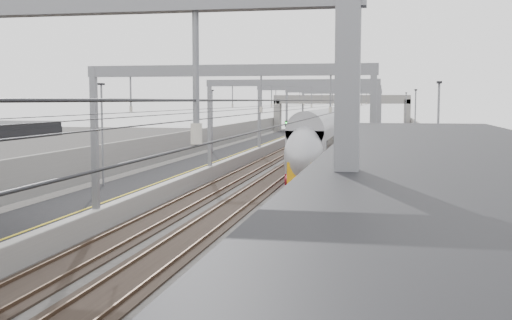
% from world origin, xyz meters
% --- Properties ---
extents(platform_left, '(4.00, 120.00, 1.00)m').
position_xyz_m(platform_left, '(-8.00, 45.00, 0.50)').
color(platform_left, black).
rests_on(platform_left, ground).
extents(platform_right, '(4.00, 120.00, 1.00)m').
position_xyz_m(platform_right, '(8.00, 45.00, 0.50)').
color(platform_right, black).
rests_on(platform_right, ground).
extents(tracks, '(11.40, 140.00, 0.20)m').
position_xyz_m(tracks, '(0.00, 45.00, 0.05)').
color(tracks, black).
rests_on(tracks, ground).
extents(overhead_line, '(13.00, 140.00, 6.60)m').
position_xyz_m(overhead_line, '(0.00, 51.62, 6.14)').
color(overhead_line, gray).
rests_on(overhead_line, platform_left).
extents(canopy_right, '(4.40, 30.00, 4.24)m').
position_xyz_m(canopy_right, '(8.03, 2.99, 5.09)').
color(canopy_right, black).
rests_on(canopy_right, platform_right).
extents(overbridge, '(22.00, 2.20, 6.90)m').
position_xyz_m(overbridge, '(0.00, 100.00, 5.31)').
color(overbridge, gray).
rests_on(overbridge, ground).
extents(wall_left, '(0.30, 120.00, 3.20)m').
position_xyz_m(wall_left, '(-11.20, 45.00, 1.60)').
color(wall_left, gray).
rests_on(wall_left, ground).
extents(wall_right, '(0.30, 120.00, 3.20)m').
position_xyz_m(wall_right, '(11.20, 45.00, 1.60)').
color(wall_right, gray).
rests_on(wall_right, ground).
extents(train, '(2.69, 48.96, 4.25)m').
position_xyz_m(train, '(1.50, 58.28, 2.09)').
color(train, maroon).
rests_on(train, ground).
extents(signal_green, '(0.32, 0.32, 3.48)m').
position_xyz_m(signal_green, '(-5.20, 74.26, 2.42)').
color(signal_green, black).
rests_on(signal_green, ground).
extents(signal_red_near, '(0.32, 0.32, 3.48)m').
position_xyz_m(signal_red_near, '(3.20, 71.11, 2.42)').
color(signal_red_near, black).
rests_on(signal_red_near, ground).
extents(signal_red_far, '(0.32, 0.32, 3.48)m').
position_xyz_m(signal_red_far, '(5.40, 76.69, 2.42)').
color(signal_red_far, black).
rests_on(signal_red_far, ground).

